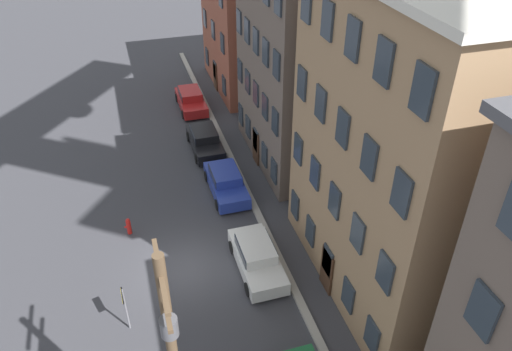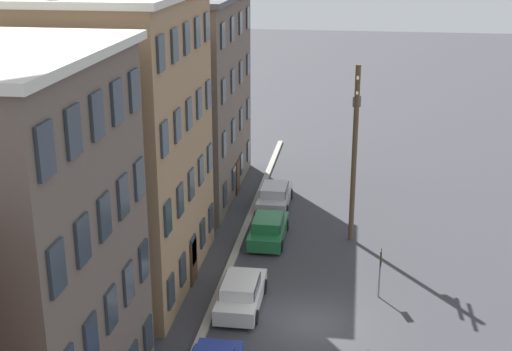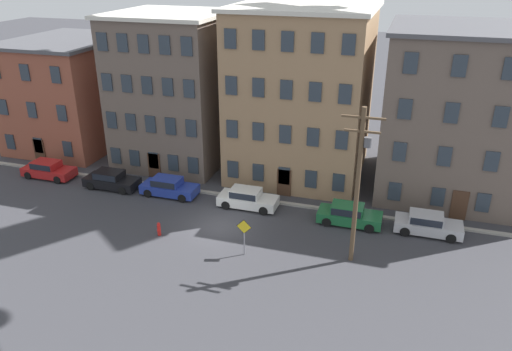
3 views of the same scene
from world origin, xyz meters
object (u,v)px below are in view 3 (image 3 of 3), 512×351
Objects in this scene: car_black at (111,179)px; car_silver at (427,223)px; car_white at (247,198)px; fire_hydrant at (159,229)px; car_red at (48,169)px; car_blue at (169,186)px; utility_pole at (359,179)px; caution_sign at (244,232)px; car_green at (349,214)px.

car_silver is (24.25, 0.12, 0.00)m from car_black.
car_white reaches higher than fire_hydrant.
car_red and car_blue have the same top height.
car_silver is 0.45× the size of utility_pole.
utility_pole is (14.84, -4.85, 4.72)m from car_blue.
car_black is 1.00× the size of car_blue.
car_black is 5.02m from car_blue.
caution_sign is at bearing -17.89° from car_red.
car_red is 30.46m from car_silver.
caution_sign reaches higher than car_green.
car_blue and car_silver have the same top height.
car_red and car_black have the same top height.
car_red is at bearing 179.81° from car_silver.
car_silver is 4.58× the size of fire_hydrant.
utility_pole reaches higher than caution_sign.
car_white is (17.69, -0.10, 0.00)m from car_red.
caution_sign is 7.66m from utility_pole.
caution_sign reaches higher than car_blue.
caution_sign reaches higher than fire_hydrant.
car_white is at bearing 179.99° from car_silver.
car_white is (6.47, -0.07, 0.00)m from car_blue.
fire_hydrant is (-12.71, -0.90, -4.98)m from utility_pole.
car_white is at bearing 150.27° from utility_pole.
car_red is at bearing 179.87° from car_blue.
car_blue is 10.49m from caution_sign.
fire_hydrant is (13.36, -5.78, -0.27)m from car_red.
car_black is 11.49m from car_white.
utility_pole reaches higher than car_red.
car_black is at bearing 155.48° from caution_sign.
utility_pole is (19.86, -4.66, 4.72)m from car_black.
car_silver reaches higher than fire_hydrant.
car_silver is (12.76, -0.00, 0.00)m from car_white.
car_silver is at bearing 3.03° from car_green.
car_red is 14.55m from fire_hydrant.
utility_pole is (26.06, -4.88, 4.72)m from car_red.
car_white is 6.55m from caution_sign.
car_black is at bearing 166.79° from utility_pole.
car_black is at bearing 179.52° from car_green.
utility_pole is at bearing -79.65° from car_green.
car_green is at bearing 100.35° from utility_pole.
utility_pole is at bearing -18.11° from car_blue.
car_red is at bearing 179.67° from car_white.
utility_pole is at bearing -13.21° from car_black.
car_black is 1.00× the size of car_white.
caution_sign is (8.34, -6.29, 0.92)m from car_blue.
car_silver is at bearing -0.01° from car_white.
utility_pole is at bearing -29.73° from car_white.
car_green is at bearing -176.97° from car_silver.
caution_sign is (1.87, -6.21, 0.92)m from car_white.
caution_sign is 2.60× the size of fire_hydrant.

